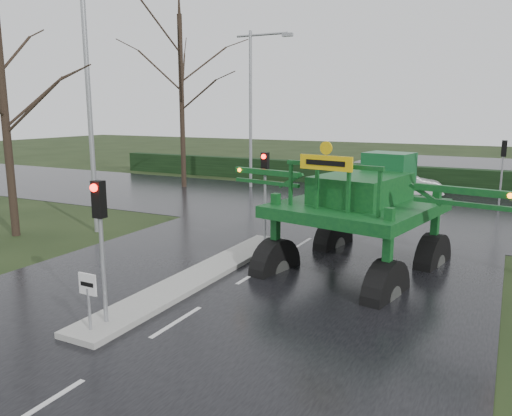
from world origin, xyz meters
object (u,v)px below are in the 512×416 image
at_px(crop_sprayer, 280,193).
at_px(keep_left_sign, 88,292).
at_px(white_sedan, 404,196).
at_px(traffic_signal_near, 100,221).
at_px(street_light_left_far, 255,96).
at_px(street_light_left_near, 94,87).
at_px(traffic_signal_mid, 265,177).
at_px(traffic_signal_far, 503,158).

bearing_deg(crop_sprayer, keep_left_sign, -94.33).
distance_m(crop_sprayer, white_sedan, 16.34).
xyz_separation_m(traffic_signal_near, street_light_left_far, (-6.89, 21.01, 3.40)).
bearing_deg(street_light_left_near, keep_left_sign, -47.41).
height_order(traffic_signal_mid, crop_sprayer, crop_sprayer).
distance_m(traffic_signal_far, street_light_left_near, 20.58).
bearing_deg(crop_sprayer, street_light_left_far, 130.92).
xyz_separation_m(keep_left_sign, traffic_signal_near, (0.00, 0.49, 1.53)).
relative_size(keep_left_sign, street_light_left_far, 0.14).
relative_size(traffic_signal_far, street_light_left_near, 0.35).
relative_size(keep_left_sign, white_sedan, 0.31).
distance_m(traffic_signal_mid, street_light_left_far, 14.68).
distance_m(traffic_signal_far, white_sedan, 5.89).
relative_size(street_light_left_near, street_light_left_far, 1.00).
bearing_deg(street_light_left_near, white_sedan, 57.78).
bearing_deg(white_sedan, crop_sprayer, 162.66).
height_order(traffic_signal_near, traffic_signal_far, same).
height_order(traffic_signal_mid, street_light_left_far, street_light_left_far).
bearing_deg(white_sedan, street_light_left_far, 82.43).
bearing_deg(traffic_signal_mid, white_sedan, 79.07).
bearing_deg(traffic_signal_mid, street_light_left_near, -167.79).
height_order(traffic_signal_mid, traffic_signal_far, same).
height_order(traffic_signal_far, street_light_left_near, street_light_left_near).
distance_m(traffic_signal_mid, crop_sprayer, 3.06).
bearing_deg(street_light_left_near, traffic_signal_far, 43.63).
height_order(street_light_left_far, crop_sprayer, street_light_left_far).
bearing_deg(street_light_left_far, crop_sprayer, -60.00).
bearing_deg(keep_left_sign, white_sedan, 83.36).
distance_m(street_light_left_far, white_sedan, 11.31).
bearing_deg(crop_sprayer, street_light_left_near, -175.71).
height_order(keep_left_sign, traffic_signal_near, traffic_signal_near).
xyz_separation_m(traffic_signal_mid, white_sedan, (2.63, 13.63, -2.59)).
distance_m(keep_left_sign, crop_sprayer, 6.88).
relative_size(street_light_left_near, crop_sprayer, 1.08).
distance_m(street_light_left_far, crop_sprayer, 17.68).
xyz_separation_m(traffic_signal_far, street_light_left_far, (-14.69, -0.01, 3.40)).
relative_size(traffic_signal_near, white_sedan, 0.81).
height_order(keep_left_sign, traffic_signal_mid, traffic_signal_mid).
relative_size(street_light_left_far, crop_sprayer, 1.08).
distance_m(keep_left_sign, traffic_signal_near, 1.61).
distance_m(traffic_signal_far, street_light_left_far, 15.08).
distance_m(street_light_left_near, white_sedan, 18.85).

